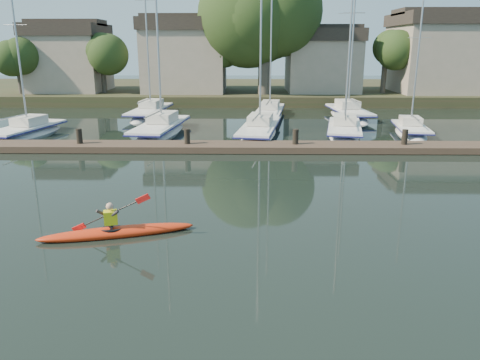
{
  "coord_description": "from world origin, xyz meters",
  "views": [
    {
      "loc": [
        0.29,
        -11.46,
        5.67
      ],
      "look_at": [
        0.07,
        3.94,
        1.2
      ],
      "focal_mm": 35.0,
      "sensor_mm": 36.0,
      "label": 1
    }
  ],
  "objects_px": {
    "sailboat_0": "(27,138)",
    "sailboat_1": "(161,136)",
    "kayak": "(116,230)",
    "dock": "(241,147)",
    "sailboat_4": "(410,136)",
    "sailboat_2": "(259,138)",
    "sailboat_7": "(348,119)",
    "sailboat_5": "(150,118)",
    "sailboat_3": "(344,137)",
    "sailboat_6": "(269,119)"
  },
  "relations": [
    {
      "from": "sailboat_3",
      "to": "sailboat_5",
      "type": "xyz_separation_m",
      "value": [
        -14.42,
        8.21,
        0.0
      ]
    },
    {
      "from": "sailboat_2",
      "to": "kayak",
      "type": "bearing_deg",
      "value": -97.41
    },
    {
      "from": "kayak",
      "to": "sailboat_0",
      "type": "bearing_deg",
      "value": 106.47
    },
    {
      "from": "dock",
      "to": "sailboat_4",
      "type": "height_order",
      "value": "sailboat_4"
    },
    {
      "from": "dock",
      "to": "sailboat_6",
      "type": "distance_m",
      "value": 12.97
    },
    {
      "from": "sailboat_0",
      "to": "sailboat_4",
      "type": "bearing_deg",
      "value": 13.86
    },
    {
      "from": "dock",
      "to": "sailboat_7",
      "type": "height_order",
      "value": "sailboat_7"
    },
    {
      "from": "sailboat_7",
      "to": "sailboat_1",
      "type": "bearing_deg",
      "value": -156.29
    },
    {
      "from": "sailboat_2",
      "to": "sailboat_3",
      "type": "relative_size",
      "value": 1.18
    },
    {
      "from": "sailboat_7",
      "to": "dock",
      "type": "bearing_deg",
      "value": -128.48
    },
    {
      "from": "sailboat_1",
      "to": "sailboat_7",
      "type": "xyz_separation_m",
      "value": [
        14.02,
        7.47,
        -0.0
      ]
    },
    {
      "from": "sailboat_1",
      "to": "sailboat_7",
      "type": "height_order",
      "value": "sailboat_1"
    },
    {
      "from": "sailboat_0",
      "to": "sailboat_5",
      "type": "distance_m",
      "value": 10.89
    },
    {
      "from": "sailboat_0",
      "to": "sailboat_1",
      "type": "bearing_deg",
      "value": 17.98
    },
    {
      "from": "sailboat_3",
      "to": "sailboat_6",
      "type": "relative_size",
      "value": 0.83
    },
    {
      "from": "sailboat_2",
      "to": "sailboat_7",
      "type": "relative_size",
      "value": 1.1
    },
    {
      "from": "sailboat_2",
      "to": "sailboat_7",
      "type": "height_order",
      "value": "sailboat_2"
    },
    {
      "from": "sailboat_1",
      "to": "sailboat_4",
      "type": "xyz_separation_m",
      "value": [
        16.56,
        0.04,
        0.03
      ]
    },
    {
      "from": "sailboat_2",
      "to": "sailboat_3",
      "type": "distance_m",
      "value": 5.58
    },
    {
      "from": "sailboat_0",
      "to": "sailboat_3",
      "type": "relative_size",
      "value": 0.91
    },
    {
      "from": "sailboat_2",
      "to": "sailboat_3",
      "type": "xyz_separation_m",
      "value": [
        5.58,
        0.18,
        -0.0
      ]
    },
    {
      "from": "dock",
      "to": "sailboat_3",
      "type": "relative_size",
      "value": 2.6
    },
    {
      "from": "kayak",
      "to": "sailboat_7",
      "type": "height_order",
      "value": "sailboat_7"
    },
    {
      "from": "sailboat_5",
      "to": "sailboat_7",
      "type": "bearing_deg",
      "value": 2.89
    },
    {
      "from": "sailboat_4",
      "to": "sailboat_1",
      "type": "bearing_deg",
      "value": -171.58
    },
    {
      "from": "dock",
      "to": "sailboat_2",
      "type": "relative_size",
      "value": 2.2
    },
    {
      "from": "sailboat_1",
      "to": "sailboat_2",
      "type": "relative_size",
      "value": 0.98
    },
    {
      "from": "sailboat_1",
      "to": "sailboat_3",
      "type": "distance_m",
      "value": 12.12
    },
    {
      "from": "sailboat_6",
      "to": "sailboat_4",
      "type": "bearing_deg",
      "value": -32.58
    },
    {
      "from": "sailboat_2",
      "to": "sailboat_5",
      "type": "height_order",
      "value": "sailboat_5"
    },
    {
      "from": "sailboat_0",
      "to": "sailboat_4",
      "type": "distance_m",
      "value": 25.15
    },
    {
      "from": "sailboat_2",
      "to": "sailboat_5",
      "type": "bearing_deg",
      "value": 145.01
    },
    {
      "from": "sailboat_5",
      "to": "sailboat_6",
      "type": "bearing_deg",
      "value": 2.39
    },
    {
      "from": "sailboat_2",
      "to": "sailboat_4",
      "type": "xyz_separation_m",
      "value": [
        10.03,
        0.49,
        0.02
      ]
    },
    {
      "from": "kayak",
      "to": "sailboat_3",
      "type": "height_order",
      "value": "sailboat_3"
    },
    {
      "from": "sailboat_2",
      "to": "sailboat_7",
      "type": "xyz_separation_m",
      "value": [
        7.48,
        7.92,
        -0.02
      ]
    },
    {
      "from": "dock",
      "to": "sailboat_4",
      "type": "bearing_deg",
      "value": 25.27
    },
    {
      "from": "kayak",
      "to": "sailboat_1",
      "type": "height_order",
      "value": "sailboat_1"
    },
    {
      "from": "sailboat_1",
      "to": "sailboat_3",
      "type": "relative_size",
      "value": 1.16
    },
    {
      "from": "dock",
      "to": "sailboat_1",
      "type": "relative_size",
      "value": 2.25
    },
    {
      "from": "kayak",
      "to": "sailboat_3",
      "type": "xyz_separation_m",
      "value": [
        10.42,
        17.09,
        -0.38
      ]
    },
    {
      "from": "sailboat_1",
      "to": "sailboat_3",
      "type": "bearing_deg",
      "value": 5.09
    },
    {
      "from": "sailboat_4",
      "to": "sailboat_7",
      "type": "distance_m",
      "value": 7.85
    },
    {
      "from": "kayak",
      "to": "sailboat_0",
      "type": "xyz_separation_m",
      "value": [
        -10.27,
        16.4,
        -0.38
      ]
    },
    {
      "from": "sailboat_4",
      "to": "sailboat_6",
      "type": "relative_size",
      "value": 0.68
    },
    {
      "from": "sailboat_0",
      "to": "sailboat_6",
      "type": "height_order",
      "value": "sailboat_6"
    },
    {
      "from": "sailboat_5",
      "to": "sailboat_0",
      "type": "bearing_deg",
      "value": -120.57
    },
    {
      "from": "dock",
      "to": "sailboat_7",
      "type": "xyz_separation_m",
      "value": [
        8.61,
        12.69,
        -0.41
      ]
    },
    {
      "from": "sailboat_1",
      "to": "sailboat_6",
      "type": "relative_size",
      "value": 0.96
    },
    {
      "from": "sailboat_0",
      "to": "sailboat_7",
      "type": "height_order",
      "value": "sailboat_7"
    }
  ]
}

